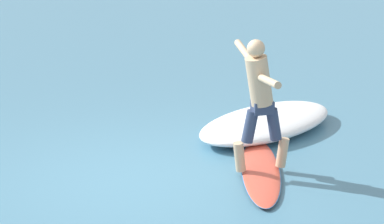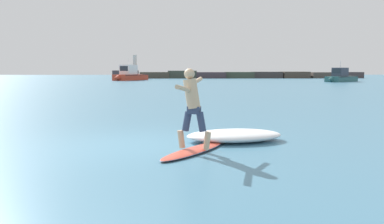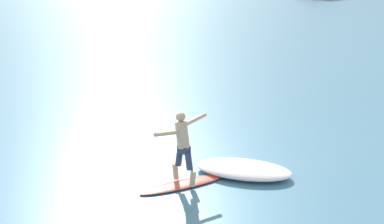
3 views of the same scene
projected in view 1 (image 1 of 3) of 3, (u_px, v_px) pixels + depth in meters
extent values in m
plane|color=teal|center=(136.00, 179.00, 11.55)|extent=(200.00, 200.00, 0.00)
ellipsoid|color=#DA523E|center=(261.00, 171.00, 11.70)|extent=(1.74, 2.14, 0.08)
ellipsoid|color=#DA523E|center=(256.00, 139.00, 12.80)|extent=(0.41, 0.42, 0.07)
ellipsoid|color=#2870B2|center=(261.00, 171.00, 11.70)|extent=(1.75, 2.16, 0.04)
cone|color=black|center=(265.00, 209.00, 10.84)|extent=(0.07, 0.07, 0.14)
cone|color=black|center=(275.00, 204.00, 10.99)|extent=(0.07, 0.07, 0.14)
cone|color=black|center=(253.00, 204.00, 11.00)|extent=(0.07, 0.07, 0.14)
cylinder|color=tan|center=(240.00, 157.00, 11.55)|extent=(0.21, 0.18, 0.39)
cylinder|color=#303D5B|center=(250.00, 126.00, 11.45)|extent=(0.26, 0.22, 0.43)
cylinder|color=tan|center=(282.00, 152.00, 11.69)|extent=(0.21, 0.18, 0.39)
cylinder|color=#303D5B|center=(274.00, 124.00, 11.53)|extent=(0.26, 0.22, 0.43)
cube|color=#303D5B|center=(262.00, 107.00, 11.41)|extent=(0.31, 0.28, 0.16)
cylinder|color=tan|center=(259.00, 81.00, 11.29)|extent=(0.45, 0.39, 0.66)
sphere|color=tan|center=(256.00, 48.00, 11.14)|extent=(0.22, 0.22, 0.22)
cylinder|color=tan|center=(269.00, 81.00, 10.81)|extent=(0.34, 0.65, 0.20)
cylinder|color=tan|center=(245.00, 52.00, 11.63)|extent=(0.32, 0.65, 0.20)
ellipsoid|color=white|center=(266.00, 123.00, 13.16)|extent=(2.52, 1.51, 0.29)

